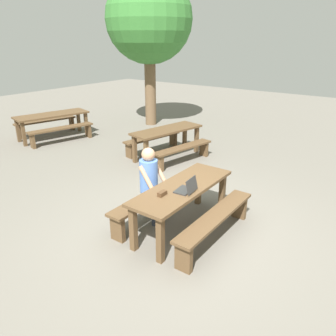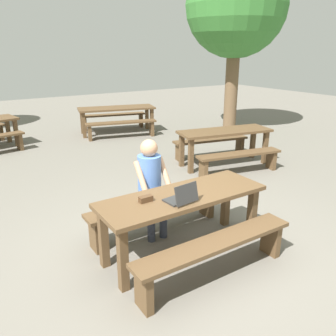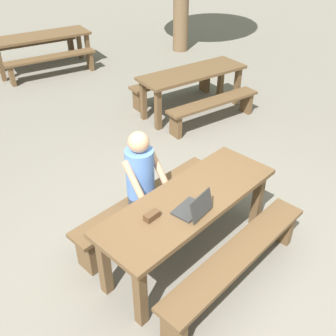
# 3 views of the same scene
# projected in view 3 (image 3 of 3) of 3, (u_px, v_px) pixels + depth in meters

# --- Properties ---
(ground_plane) EXTENTS (30.00, 30.00, 0.00)m
(ground_plane) POSITION_uv_depth(u_px,v_px,m) (188.00, 253.00, 4.10)
(ground_plane) COLOR slate
(picnic_table_front) EXTENTS (1.98, 0.69, 0.76)m
(picnic_table_front) POSITION_uv_depth(u_px,v_px,m) (189.00, 208.00, 3.74)
(picnic_table_front) COLOR brown
(picnic_table_front) RESTS_ON ground
(bench_near) EXTENTS (1.91, 0.30, 0.45)m
(bench_near) POSITION_uv_depth(u_px,v_px,m) (237.00, 260.00, 3.56)
(bench_near) COLOR brown
(bench_near) RESTS_ON ground
(bench_far) EXTENTS (1.91, 0.30, 0.45)m
(bench_far) POSITION_uv_depth(u_px,v_px,m) (148.00, 203.00, 4.25)
(bench_far) COLOR brown
(bench_far) RESTS_ON ground
(laptop) EXTENTS (0.33, 0.29, 0.23)m
(laptop) POSITION_uv_depth(u_px,v_px,m) (194.00, 208.00, 3.46)
(laptop) COLOR #2D2D2D
(laptop) RESTS_ON picnic_table_front
(small_pouch) EXTENTS (0.15, 0.07, 0.06)m
(small_pouch) POSITION_uv_depth(u_px,v_px,m) (152.00, 216.00, 3.41)
(small_pouch) COLOR #4C331E
(small_pouch) RESTS_ON picnic_table_front
(person_seated) EXTENTS (0.40, 0.40, 1.28)m
(person_seated) POSITION_uv_depth(u_px,v_px,m) (143.00, 179.00, 3.94)
(person_seated) COLOR #333847
(person_seated) RESTS_ON ground
(picnic_table_mid) EXTENTS (2.02, 1.03, 0.74)m
(picnic_table_mid) POSITION_uv_depth(u_px,v_px,m) (193.00, 78.00, 6.59)
(picnic_table_mid) COLOR brown
(picnic_table_mid) RESTS_ON ground
(bench_mid_south) EXTENTS (1.76, 0.65, 0.42)m
(bench_mid_south) POSITION_uv_depth(u_px,v_px,m) (213.00, 106.00, 6.36)
(bench_mid_south) COLOR brown
(bench_mid_south) RESTS_ON ground
(bench_mid_north) EXTENTS (1.76, 0.65, 0.42)m
(bench_mid_north) POSITION_uv_depth(u_px,v_px,m) (173.00, 84.00, 7.16)
(bench_mid_north) COLOR brown
(bench_mid_north) RESTS_ON ground
(picnic_table_rear) EXTENTS (2.24, 1.24, 0.75)m
(picnic_table_rear) POSITION_uv_depth(u_px,v_px,m) (40.00, 40.00, 8.38)
(picnic_table_rear) COLOR brown
(picnic_table_rear) RESTS_ON ground
(bench_rear_south) EXTENTS (1.93, 0.76, 0.45)m
(bench_rear_south) POSITION_uv_depth(u_px,v_px,m) (51.00, 61.00, 8.12)
(bench_rear_south) COLOR brown
(bench_rear_south) RESTS_ON ground
(bench_rear_north) EXTENTS (1.93, 0.76, 0.45)m
(bench_rear_north) POSITION_uv_depth(u_px,v_px,m) (35.00, 46.00, 8.98)
(bench_rear_north) COLOR brown
(bench_rear_north) RESTS_ON ground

